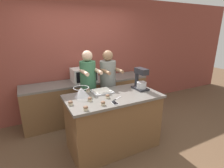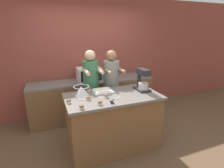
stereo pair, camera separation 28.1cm
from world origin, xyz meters
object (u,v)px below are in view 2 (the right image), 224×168
Objects in this scene: baking_tray at (103,91)px; cupcake_4 at (89,89)px; knife at (115,99)px; person_right at (111,88)px; cupcake_5 at (100,103)px; cupcake_1 at (69,101)px; person_left at (91,90)px; cupcake_0 at (107,96)px; stand_mixer at (143,81)px; cell_phone at (112,103)px; mixing_bowl at (81,91)px; cupcake_2 at (88,98)px; cupcake_3 at (82,107)px; microwave_oven at (89,74)px.

cupcake_4 reaches higher than baking_tray.
knife is at bearing -79.69° from baking_tray.
person_right is at bearing 52.10° from baking_tray.
cupcake_4 is at bearing 147.42° from baking_tray.
cupcake_1 is at bearing 151.51° from cupcake_5.
person_left is at bearing -179.93° from person_right.
cupcake_0 is 1.00× the size of cupcake_1.
stand_mixer is 0.80m from cell_phone.
mixing_bowl is 0.25m from cupcake_2.
cupcake_3 is (0.13, -0.26, 0.00)m from cupcake_1.
knife is 0.56m from cupcake_3.
person_right is at bearing 72.82° from knife.
baking_tray is (-0.68, 0.17, -0.15)m from stand_mixer.
stand_mixer is at bearing 20.05° from knife.
person_right reaches higher than cupcake_1.
microwave_oven reaches higher than cell_phone.
microwave_oven reaches higher than knife.
cupcake_2 is at bearing 139.34° from cell_phone.
cell_phone is at bearing -92.78° from baking_tray.
microwave_oven is at bearing 64.06° from cupcake_1.
person_right is at bearing 46.89° from cupcake_2.
baking_tray reaches higher than knife.
cupcake_4 is at bearing 112.61° from cupcake_0.
cupcake_0 is (0.07, -0.69, 0.12)m from person_left.
person_right reaches higher than cupcake_3.
person_right is 24.31× the size of cupcake_1.
mixing_bowl reaches higher than cupcake_0.
baking_tray is 0.52m from cell_phone.
person_right reaches higher than stand_mixer.
person_right is at bearing 60.14° from cupcake_5.
cupcake_1 is 0.29m from cupcake_2.
baking_tray is at bearing -32.58° from cupcake_4.
cupcake_0 is 0.27m from cupcake_5.
cupcake_5 is (0.17, -0.46, -0.05)m from mixing_bowl.
stand_mixer is 5.77× the size of cupcake_1.
person_left is at bearing 94.27° from cell_phone.
cupcake_0 is (0.34, -0.25, -0.05)m from mixing_bowl.
cell_phone is (-0.03, -0.52, -0.01)m from baking_tray.
cupcake_1 is at bearing -175.00° from stand_mixer.
person_left is 0.92m from cupcake_5.
mixing_bowl is (-1.05, 0.13, -0.09)m from stand_mixer.
stand_mixer reaches higher than cupcake_3.
person_left is 3.14× the size of microwave_oven.
baking_tray is (-0.31, -0.40, 0.12)m from person_right.
mixing_bowl is 1.23× the size of knife.
microwave_oven is 7.83× the size of cupcake_3.
person_left is 0.93m from cell_phone.
person_right reaches higher than cupcake_5.
cupcake_1 and cupcake_4 have the same top height.
person_left is at bearing 68.13° from cupcake_3.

